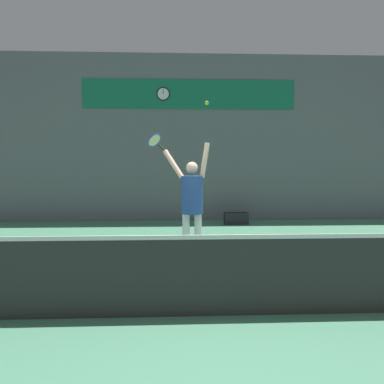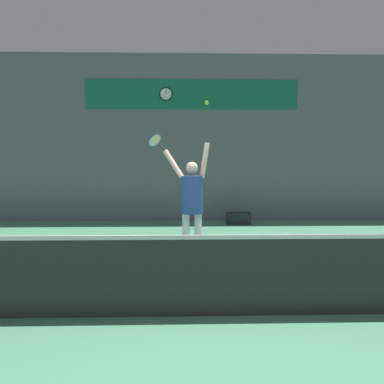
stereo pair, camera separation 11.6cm
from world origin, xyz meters
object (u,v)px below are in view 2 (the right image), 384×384
(scoreboard_clock, at_px, (166,94))
(tennis_ball, at_px, (207,103))
(tennis_racket, at_px, (155,141))
(equipment_bag, at_px, (239,218))
(tennis_player, at_px, (192,199))

(scoreboard_clock, height_order, tennis_ball, scoreboard_clock)
(tennis_racket, bearing_deg, tennis_ball, -27.72)
(tennis_racket, relative_size, tennis_ball, 5.66)
(tennis_racket, xyz_separation_m, equipment_bag, (2.12, 3.51, -2.01))
(tennis_racket, relative_size, equipment_bag, 0.58)
(tennis_racket, bearing_deg, equipment_bag, 58.89)
(tennis_ball, bearing_deg, equipment_bag, 73.41)
(equipment_bag, bearing_deg, tennis_racket, -121.11)
(tennis_player, bearing_deg, tennis_ball, -15.07)
(tennis_ball, bearing_deg, tennis_racket, 152.28)
(tennis_player, bearing_deg, scoreboard_clock, 97.86)
(tennis_racket, bearing_deg, tennis_player, -31.93)
(tennis_racket, xyz_separation_m, tennis_ball, (0.93, -0.49, 0.63))
(scoreboard_clock, relative_size, tennis_racket, 1.01)
(tennis_player, distance_m, tennis_racket, 1.32)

